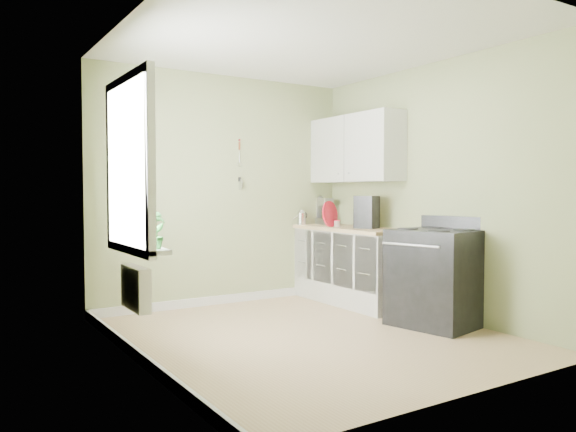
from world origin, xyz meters
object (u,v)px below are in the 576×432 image
stove (435,277)px  kettle (301,217)px  coffee_maker (367,213)px  stand_mixer (324,212)px

stove → kettle: (-0.23, 2.05, 0.52)m
stove → coffee_maker: 1.23m
coffee_maker → stand_mixer: bearing=84.2°
stove → kettle: 2.13m
stand_mixer → kettle: 0.36m
stove → stand_mixer: size_ratio=2.89×
coffee_maker → stove: bearing=-91.3°
stove → coffee_maker: coffee_maker is taller
kettle → stand_mixer: bearing=-0.5°
stand_mixer → coffee_maker: bearing=-95.8°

